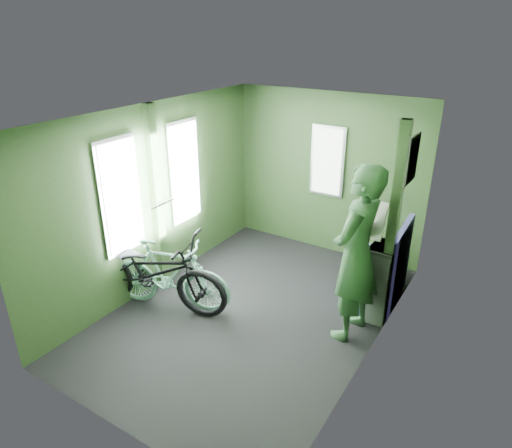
{
  "coord_description": "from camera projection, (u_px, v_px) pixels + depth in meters",
  "views": [
    {
      "loc": [
        2.42,
        -3.76,
        3.12
      ],
      "look_at": [
        0.0,
        0.1,
        1.1
      ],
      "focal_mm": 32.0,
      "sensor_mm": 36.0,
      "label": 1
    }
  ],
  "objects": [
    {
      "name": "room",
      "position": [
        250.0,
        196.0,
        4.83
      ],
      "size": [
        4.0,
        4.02,
        2.31
      ],
      "color": "black",
      "rests_on": "ground"
    },
    {
      "name": "bicycle_black",
      "position": [
        157.0,
        306.0,
        5.47
      ],
      "size": [
        1.97,
        1.11,
        1.03
      ],
      "primitive_type": "imported",
      "rotation": [
        0.0,
        -0.1,
        1.78
      ],
      "color": "black",
      "rests_on": "ground"
    },
    {
      "name": "bicycle_mint",
      "position": [
        172.0,
        307.0,
        5.46
      ],
      "size": [
        1.55,
        0.88,
        0.91
      ],
      "primitive_type": "imported",
      "rotation": [
        0.0,
        -0.05,
        1.87
      ],
      "color": "#90E1C5",
      "rests_on": "ground"
    },
    {
      "name": "passenger",
      "position": [
        356.0,
        254.0,
        4.64
      ],
      "size": [
        0.53,
        0.75,
        1.92
      ],
      "rotation": [
        0.0,
        0.0,
        -1.68
      ],
      "color": "#2E5532",
      "rests_on": "ground"
    },
    {
      "name": "waste_box",
      "position": [
        380.0,
        282.0,
        5.12
      ],
      "size": [
        0.27,
        0.37,
        0.91
      ],
      "primitive_type": "cube",
      "color": "slate",
      "rests_on": "ground"
    },
    {
      "name": "bench_seat",
      "position": [
        380.0,
        277.0,
        5.53
      ],
      "size": [
        0.58,
        0.98,
        1.0
      ],
      "rotation": [
        0.0,
        0.0,
        0.05
      ],
      "color": "navy",
      "rests_on": "ground"
    }
  ]
}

